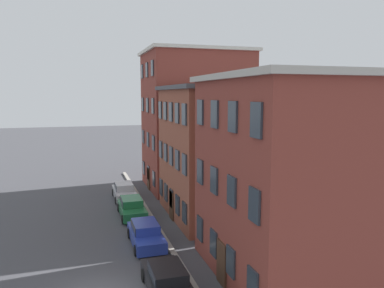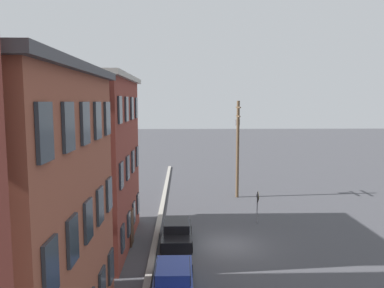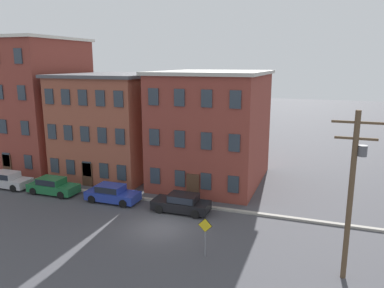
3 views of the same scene
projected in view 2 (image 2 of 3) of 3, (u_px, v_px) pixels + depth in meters
The scene contains 7 objects.
ground_plane at pixel (227, 245), 23.30m from camera, with size 200.00×200.00×0.00m, color #424247.
kerb_strip at pixel (155, 245), 23.17m from camera, with size 56.00×0.36×0.16m, color #9E998E.
apartment_far at pixel (38, 162), 22.69m from camera, with size 9.68×11.65×10.47m.
car_blue at pixel (173, 278), 17.37m from camera, with size 4.40×1.92×1.43m.
car_black at pixel (177, 232), 23.52m from camera, with size 4.40×1.92×1.43m.
caution_sign at pixel (258, 202), 27.29m from camera, with size 0.88×0.08×2.41m.
utility_pole at pixel (238, 144), 34.50m from camera, with size 2.40×0.44×8.98m.
Camera 2 is at (-22.38, 2.77, 8.89)m, focal length 35.00 mm.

